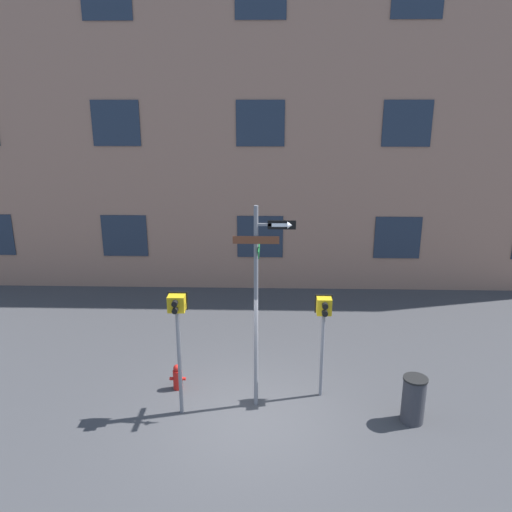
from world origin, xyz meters
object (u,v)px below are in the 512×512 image
object	(u,v)px
fire_hydrant	(178,377)
street_sign_pole	(259,294)
pedestrian_signal_right	(324,319)
pedestrian_signal_left	(177,322)
trash_bin	(413,400)

from	to	relation	value
fire_hydrant	street_sign_pole	bearing A→B (deg)	-17.24
pedestrian_signal_right	fire_hydrant	bearing A→B (deg)	177.01
street_sign_pole	pedestrian_signal_left	size ratio (longest dim) A/B	1.64
pedestrian_signal_right	fire_hydrant	distance (m)	3.67
trash_bin	pedestrian_signal_left	bearing A→B (deg)	178.00
pedestrian_signal_right	trash_bin	size ratio (longest dim) A/B	2.35
street_sign_pole	pedestrian_signal_right	bearing A→B (deg)	16.60
pedestrian_signal_left	fire_hydrant	distance (m)	2.07
trash_bin	pedestrian_signal_right	bearing A→B (deg)	152.81
pedestrian_signal_left	trash_bin	world-z (taller)	pedestrian_signal_left
pedestrian_signal_left	trash_bin	distance (m)	5.13
pedestrian_signal_right	fire_hydrant	size ratio (longest dim) A/B	3.87
street_sign_pole	pedestrian_signal_right	size ratio (longest dim) A/B	1.86
street_sign_pole	pedestrian_signal_left	distance (m)	1.76
street_sign_pole	pedestrian_signal_left	world-z (taller)	street_sign_pole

